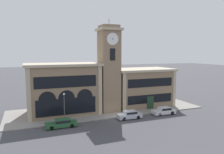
{
  "coord_description": "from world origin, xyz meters",
  "views": [
    {
      "loc": [
        -15.18,
        -34.48,
        11.64
      ],
      "look_at": [
        -0.1,
        2.96,
        7.01
      ],
      "focal_mm": 35.0,
      "sensor_mm": 36.0,
      "label": 1
    }
  ],
  "objects_px": {
    "parked_car_mid": "(130,115)",
    "street_lamp": "(64,103)",
    "parked_car_near": "(62,123)",
    "parked_car_far": "(164,111)"
  },
  "relations": [
    {
      "from": "parked_car_near",
      "to": "street_lamp",
      "type": "xyz_separation_m",
      "value": [
        0.75,
        1.79,
        2.76
      ]
    },
    {
      "from": "parked_car_mid",
      "to": "street_lamp",
      "type": "relative_size",
      "value": 0.89
    },
    {
      "from": "parked_car_near",
      "to": "parked_car_mid",
      "type": "height_order",
      "value": "parked_car_mid"
    },
    {
      "from": "parked_car_near",
      "to": "parked_car_far",
      "type": "height_order",
      "value": "parked_car_far"
    },
    {
      "from": "parked_car_far",
      "to": "parked_car_mid",
      "type": "bearing_deg",
      "value": 1.78
    },
    {
      "from": "parked_car_near",
      "to": "parked_car_mid",
      "type": "distance_m",
      "value": 11.77
    },
    {
      "from": "parked_car_mid",
      "to": "parked_car_near",
      "type": "bearing_deg",
      "value": 1.79
    },
    {
      "from": "parked_car_near",
      "to": "parked_car_far",
      "type": "xyz_separation_m",
      "value": [
        18.92,
        0.0,
        0.04
      ]
    },
    {
      "from": "parked_car_mid",
      "to": "street_lamp",
      "type": "bearing_deg",
      "value": -7.44
    },
    {
      "from": "parked_car_mid",
      "to": "street_lamp",
      "type": "height_order",
      "value": "street_lamp"
    }
  ]
}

